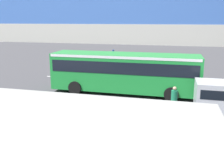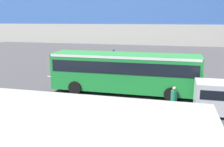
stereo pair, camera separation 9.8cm
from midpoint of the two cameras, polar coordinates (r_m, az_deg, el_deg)
The scene contains 10 objects.
ground at distance 20.87m, azimuth 3.40°, elevation -3.77°, with size 80.00×80.00×0.00m, color #424247.
city_bus at distance 19.61m, azimuth 2.68°, elevation 0.86°, with size 11.54×2.85×3.15m.
pedestrian at distance 15.77m, azimuth 13.83°, elevation -6.09°, with size 0.38×0.38×1.79m.
traffic_sign at distance 25.10m, azimuth 0.19°, elevation 3.40°, with size 0.08×0.60×2.80m.
lane_dash_leftmost at distance 23.90m, azimuth 24.06°, elevation -2.75°, with size 2.00×0.20×0.01m, color silver.
lane_dash_left at distance 23.50m, azimuth 14.43°, elevation -2.30°, with size 2.00×0.20×0.01m, color silver.
lane_dash_centre at distance 23.77m, azimuth 4.75°, elevation -1.79°, with size 2.00×0.20×0.01m, color silver.
lane_dash_right at distance 24.69m, azimuth -4.45°, elevation -1.25°, with size 2.00×0.20×0.01m, color silver.
lane_dash_rightmost at distance 26.20m, azimuth -12.79°, elevation -0.73°, with size 2.00×0.20×0.01m, color silver.
pedestrian_overpass at distance 8.27m, azimuth -12.12°, elevation 6.45°, with size 25.34×2.60×6.74m.
Camera 1 is at (-3.56, 19.75, 5.76)m, focal length 39.93 mm.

